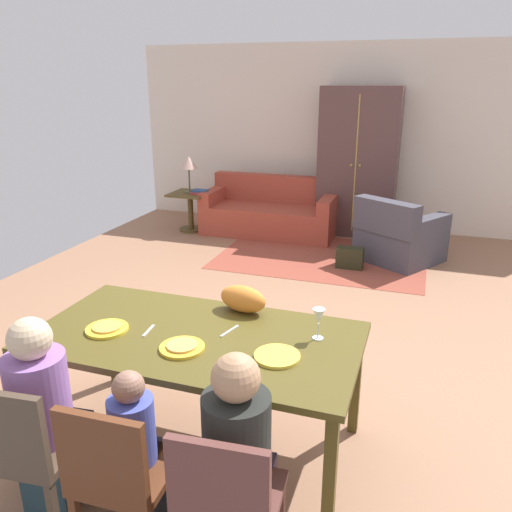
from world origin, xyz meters
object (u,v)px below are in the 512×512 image
plate_near_woman (277,356)px  couch (270,213)px  plate_near_man (107,329)px  armchair (398,237)px  person_child (139,458)px  dining_table (196,345)px  book_upper (200,191)px  armoire (358,162)px  handbag (350,258)px  plate_near_child (182,348)px  cat (243,299)px  person_woman (239,468)px  dining_chair_woman (227,501)px  table_lamp (189,164)px  wine_glass (319,318)px  book_lower (198,193)px  dining_chair_child (118,472)px  dining_chair_man (26,447)px  side_table (190,206)px  person_man (48,421)px

plate_near_woman → couch: size_ratio=0.13×
plate_near_man → armchair: size_ratio=0.21×
person_child → armchair: 4.71m
dining_table → plate_near_woman: bearing=-10.8°
book_upper → armoire: bearing=16.8°
couch → handbag: couch is taller
plate_near_child → cat: cat is taller
person_woman → dining_table: bearing=127.5°
dining_chair_woman → table_lamp: bearing=117.1°
wine_glass → table_lamp: bearing=124.0°
plate_near_man → book_lower: plate_near_man is taller
table_lamp → dining_chair_child: bearing=-67.6°
wine_glass → dining_chair_man: wine_glass is taller
dining_chair_man → side_table: (-1.64, 5.23, -0.11)m
person_child → table_lamp: size_ratio=1.71×
side_table → wine_glass: bearing=-56.0°
couch → book_lower: couch is taller
wine_glass → person_woman: (-0.16, -0.86, -0.38)m
dining_chair_man → side_table: 5.49m
book_lower → dining_chair_child: bearing=-68.9°
armoire → handbag: 1.83m
plate_near_man → plate_near_woman: 1.04m
plate_near_man → plate_near_child: same height
person_man → dining_chair_child: person_man is taller
plate_near_man → couch: (-0.45, 4.76, -0.47)m
person_woman → dining_chair_child: bearing=-161.3°
dining_table → table_lamp: bearing=116.2°
book_upper → person_man: bearing=-73.9°
person_man → table_lamp: (-1.63, 5.06, 0.50)m
book_upper → side_table: bearing=-178.9°
side_table → table_lamp: (0.00, 0.00, 0.63)m
person_woman → side_table: 5.72m
couch → dining_table: bearing=-78.2°
plate_near_man → person_man: bearing=-90.4°
wine_glass → handbag: size_ratio=0.58×
dining_chair_man → dining_chair_woman: same height
dining_chair_child → side_table: (-2.16, 5.23, -0.11)m
armchair → handbag: size_ratio=3.68×
side_table → table_lamp: bearing=0.0°
plate_near_woman → cat: cat is taller
wine_glass → person_man: 1.53m
table_lamp → book_upper: (0.17, 0.00, -0.39)m
person_child → book_lower: size_ratio=4.20×
dining_chair_man → person_man: (-0.01, 0.17, 0.02)m
handbag → book_upper: bearing=159.2°
dining_table → dining_chair_woman: dining_chair_woman is taller
plate_near_man → couch: couch is taller
dining_table → person_child: 0.73m
cat → armchair: cat is taller
side_table → book_lower: 0.27m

